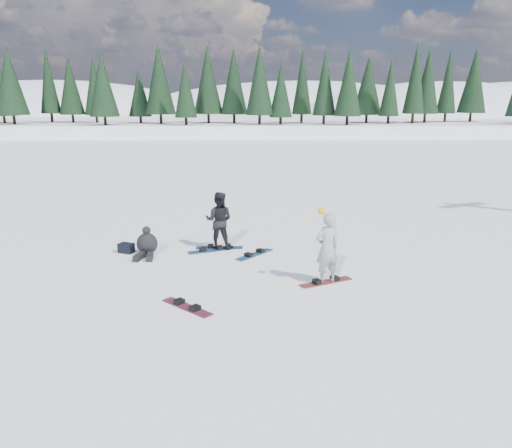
% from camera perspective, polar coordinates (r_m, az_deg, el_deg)
% --- Properties ---
extents(ground, '(420.00, 420.00, 0.00)m').
position_cam_1_polar(ground, '(13.73, 9.09, -5.99)').
color(ground, white).
rests_on(ground, ground).
extents(alpine_backdrop, '(412.50, 227.00, 53.20)m').
position_cam_1_polar(alpine_backdrop, '(202.92, -3.75, 8.81)').
color(alpine_backdrop, white).
rests_on(alpine_backdrop, ground).
extents(snowboarder_woman, '(0.82, 0.70, 2.05)m').
position_cam_1_polar(snowboarder_woman, '(12.97, 8.13, -2.71)').
color(snowboarder_woman, '#ADADB2').
rests_on(snowboarder_woman, ground).
extents(snowboarder_man, '(1.01, 0.85, 1.84)m').
position_cam_1_polar(snowboarder_man, '(15.90, -4.25, 0.41)').
color(snowboarder_man, black).
rests_on(snowboarder_man, ground).
extents(seated_rider, '(0.67, 1.08, 0.90)m').
position_cam_1_polar(seated_rider, '(15.67, -12.38, -2.27)').
color(seated_rider, black).
rests_on(seated_rider, ground).
extents(gear_bag, '(0.53, 0.45, 0.30)m').
position_cam_1_polar(gear_bag, '(16.12, -14.61, -2.68)').
color(gear_bag, black).
rests_on(gear_bag, ground).
extents(snowboard_woman, '(1.47, 0.90, 0.03)m').
position_cam_1_polar(snowboard_woman, '(13.27, 7.99, -6.60)').
color(snowboard_woman, maroon).
rests_on(snowboard_woman, ground).
extents(snowboard_man, '(1.50, 0.29, 0.03)m').
position_cam_1_polar(snowboard_man, '(16.14, -4.19, -2.72)').
color(snowboard_man, navy).
rests_on(snowboard_man, ground).
extents(snowboard_loose_a, '(1.20, 1.31, 0.03)m').
position_cam_1_polar(snowboard_loose_a, '(15.40, -0.17, -3.51)').
color(snowboard_loose_a, '#175381').
rests_on(snowboard_loose_a, ground).
extents(snowboard_loose_c, '(1.50, 0.82, 0.03)m').
position_cam_1_polar(snowboard_loose_c, '(15.87, -5.13, -3.03)').
color(snowboard_loose_c, navy).
rests_on(snowboard_loose_c, ground).
extents(snowboard_loose_b, '(1.29, 1.23, 0.03)m').
position_cam_1_polar(snowboard_loose_b, '(11.76, -7.89, -9.40)').
color(snowboard_loose_b, maroon).
rests_on(snowboard_loose_b, ground).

